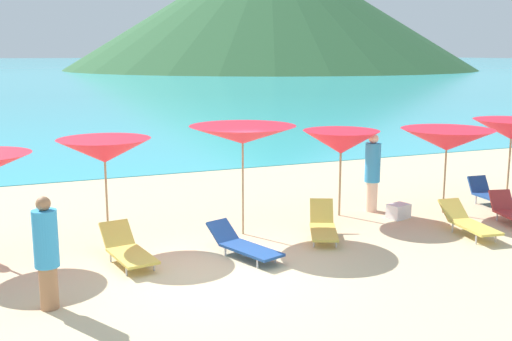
{
  "coord_description": "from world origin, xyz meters",
  "views": [
    {
      "loc": [
        -3.35,
        -9.82,
        3.83
      ],
      "look_at": [
        1.89,
        2.8,
        1.2
      ],
      "focal_mm": 43.06,
      "sensor_mm": 36.0,
      "label": 1
    }
  ],
  "objects_px": {
    "umbrella_3": "(104,151)",
    "umbrella_6": "(447,140)",
    "lounge_chair_1": "(127,249)",
    "beachgoer_2": "(46,251)",
    "lounge_chair_8": "(492,194)",
    "umbrella_5": "(341,142)",
    "cooler_box": "(398,211)",
    "lounge_chair_9": "(243,245)",
    "umbrella_7": "(512,130)",
    "lounge_chair_6": "(468,222)",
    "lounge_chair_3": "(323,226)",
    "umbrella_4": "(243,135)",
    "beachgoer_1": "(372,171)"
  },
  "relations": [
    {
      "from": "umbrella_4",
      "to": "lounge_chair_3",
      "type": "xyz_separation_m",
      "value": [
        1.45,
        -0.91,
        -1.88
      ]
    },
    {
      "from": "umbrella_7",
      "to": "lounge_chair_9",
      "type": "distance_m",
      "value": 8.73
    },
    {
      "from": "umbrella_6",
      "to": "umbrella_7",
      "type": "xyz_separation_m",
      "value": [
        2.69,
        0.68,
        0.04
      ]
    },
    {
      "from": "umbrella_5",
      "to": "beachgoer_1",
      "type": "bearing_deg",
      "value": 3.67
    },
    {
      "from": "cooler_box",
      "to": "lounge_chair_9",
      "type": "bearing_deg",
      "value": 179.34
    },
    {
      "from": "lounge_chair_9",
      "to": "umbrella_5",
      "type": "bearing_deg",
      "value": 11.5
    },
    {
      "from": "lounge_chair_3",
      "to": "cooler_box",
      "type": "bearing_deg",
      "value": 41.21
    },
    {
      "from": "cooler_box",
      "to": "lounge_chair_1",
      "type": "bearing_deg",
      "value": 170.35
    },
    {
      "from": "beachgoer_1",
      "to": "cooler_box",
      "type": "xyz_separation_m",
      "value": [
        0.21,
        -0.83,
        -0.84
      ]
    },
    {
      "from": "umbrella_6",
      "to": "lounge_chair_9",
      "type": "xyz_separation_m",
      "value": [
        -5.69,
        -1.2,
        -1.55
      ]
    },
    {
      "from": "umbrella_5",
      "to": "lounge_chair_9",
      "type": "xyz_separation_m",
      "value": [
        -3.23,
        -1.94,
        -1.53
      ]
    },
    {
      "from": "umbrella_6",
      "to": "umbrella_3",
      "type": "bearing_deg",
      "value": 175.34
    },
    {
      "from": "umbrella_6",
      "to": "cooler_box",
      "type": "height_order",
      "value": "umbrella_6"
    },
    {
      "from": "lounge_chair_3",
      "to": "lounge_chair_6",
      "type": "relative_size",
      "value": 0.95
    },
    {
      "from": "lounge_chair_3",
      "to": "lounge_chair_6",
      "type": "distance_m",
      "value": 3.14
    },
    {
      "from": "umbrella_6",
      "to": "lounge_chair_3",
      "type": "bearing_deg",
      "value": -169.02
    },
    {
      "from": "umbrella_3",
      "to": "beachgoer_1",
      "type": "xyz_separation_m",
      "value": [
        6.4,
        0.16,
        -0.9
      ]
    },
    {
      "from": "umbrella_4",
      "to": "lounge_chair_9",
      "type": "distance_m",
      "value": 2.42
    },
    {
      "from": "umbrella_3",
      "to": "umbrella_6",
      "type": "relative_size",
      "value": 0.92
    },
    {
      "from": "lounge_chair_8",
      "to": "lounge_chair_9",
      "type": "distance_m",
      "value": 7.39
    },
    {
      "from": "umbrella_7",
      "to": "lounge_chair_9",
      "type": "relative_size",
      "value": 1.24
    },
    {
      "from": "umbrella_3",
      "to": "lounge_chair_9",
      "type": "xyz_separation_m",
      "value": [
        2.23,
        -1.84,
        -1.67
      ]
    },
    {
      "from": "umbrella_6",
      "to": "lounge_chair_3",
      "type": "relative_size",
      "value": 1.41
    },
    {
      "from": "umbrella_6",
      "to": "umbrella_5",
      "type": "bearing_deg",
      "value": 163.22
    },
    {
      "from": "beachgoer_2",
      "to": "lounge_chair_9",
      "type": "bearing_deg",
      "value": 116.43
    },
    {
      "from": "umbrella_5",
      "to": "lounge_chair_6",
      "type": "bearing_deg",
      "value": -54.09
    },
    {
      "from": "lounge_chair_6",
      "to": "lounge_chair_8",
      "type": "bearing_deg",
      "value": 45.33
    },
    {
      "from": "lounge_chair_3",
      "to": "lounge_chair_9",
      "type": "xyz_separation_m",
      "value": [
        -1.99,
        -0.48,
        -0.03
      ]
    },
    {
      "from": "umbrella_6",
      "to": "lounge_chair_3",
      "type": "distance_m",
      "value": 4.07
    },
    {
      "from": "umbrella_3",
      "to": "beachgoer_2",
      "type": "height_order",
      "value": "umbrella_3"
    },
    {
      "from": "umbrella_6",
      "to": "cooler_box",
      "type": "distance_m",
      "value": 2.09
    },
    {
      "from": "lounge_chair_6",
      "to": "lounge_chair_8",
      "type": "distance_m",
      "value": 2.9
    },
    {
      "from": "cooler_box",
      "to": "umbrella_4",
      "type": "bearing_deg",
      "value": 161.16
    },
    {
      "from": "umbrella_5",
      "to": "cooler_box",
      "type": "height_order",
      "value": "umbrella_5"
    },
    {
      "from": "umbrella_4",
      "to": "lounge_chair_1",
      "type": "bearing_deg",
      "value": -161.28
    },
    {
      "from": "umbrella_5",
      "to": "lounge_chair_6",
      "type": "distance_m",
      "value": 3.34
    },
    {
      "from": "lounge_chair_1",
      "to": "beachgoer_2",
      "type": "bearing_deg",
      "value": -141.64
    },
    {
      "from": "lounge_chair_8",
      "to": "umbrella_7",
      "type": "bearing_deg",
      "value": 33.23
    },
    {
      "from": "umbrella_5",
      "to": "umbrella_7",
      "type": "xyz_separation_m",
      "value": [
        5.15,
        -0.07,
        0.06
      ]
    },
    {
      "from": "beachgoer_2",
      "to": "umbrella_6",
      "type": "bearing_deg",
      "value": 113.09
    },
    {
      "from": "lounge_chair_6",
      "to": "umbrella_5",
      "type": "bearing_deg",
      "value": 133.74
    },
    {
      "from": "umbrella_7",
      "to": "lounge_chair_8",
      "type": "distance_m",
      "value": 1.98
    },
    {
      "from": "lounge_chair_1",
      "to": "lounge_chair_8",
      "type": "bearing_deg",
      "value": -4.03
    },
    {
      "from": "beachgoer_2",
      "to": "lounge_chair_6",
      "type": "bearing_deg",
      "value": 103.36
    },
    {
      "from": "umbrella_3",
      "to": "umbrella_5",
      "type": "height_order",
      "value": "umbrella_3"
    },
    {
      "from": "lounge_chair_3",
      "to": "lounge_chair_8",
      "type": "bearing_deg",
      "value": 33.66
    },
    {
      "from": "umbrella_6",
      "to": "lounge_chair_1",
      "type": "bearing_deg",
      "value": -174.82
    },
    {
      "from": "umbrella_6",
      "to": "lounge_chair_8",
      "type": "xyz_separation_m",
      "value": [
        1.59,
        0.09,
        -1.5
      ]
    },
    {
      "from": "umbrella_3",
      "to": "beachgoer_2",
      "type": "xyz_separation_m",
      "value": [
        -1.36,
        -2.97,
        -1.0
      ]
    },
    {
      "from": "lounge_chair_1",
      "to": "cooler_box",
      "type": "bearing_deg",
      "value": -2.86
    }
  ]
}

